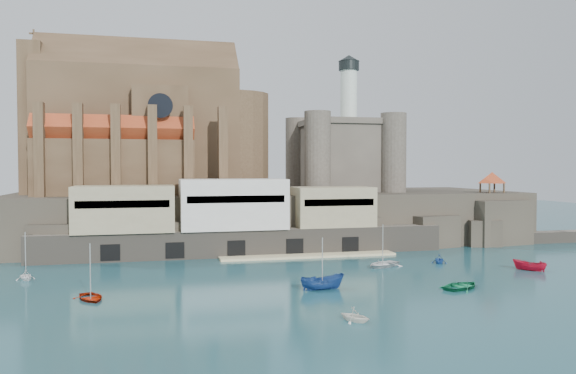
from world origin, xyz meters
The scene contains 15 objects.
ground centered at (0.00, 0.00, 0.00)m, with size 300.00×300.00×0.00m, color #17434D.
promontory centered at (-0.19, 39.37, 4.92)m, with size 100.00×36.00×10.00m.
quay centered at (-10.19, 23.07, 6.07)m, with size 70.00×12.00×13.05m.
church centered at (-24.13, 41.85, 22.13)m, with size 47.00×25.93×30.51m.
castle_keep centered at (16.08, 41.08, 18.31)m, with size 21.20×21.20×29.30m.
rock_outcrop centered at (42.00, 25.84, 4.02)m, with size 14.50×10.50×8.70m.
pavilion centered at (42.00, 26.00, 12.73)m, with size 6.40×6.40×5.40m.
boat_0 centered at (-30.35, -5.78, 0.00)m, with size 3.62×1.05×5.07m, color #901501.
boat_1 centered at (-4.27, -21.31, 0.00)m, with size 2.85×1.74×3.30m, color white.
boat_2 centered at (-3.17, -6.91, 0.00)m, with size 2.15×2.20×5.70m, color navy.
boat_3 centered at (13.94, -10.25, 0.00)m, with size 4.23×1.23×5.92m, color #147347.
boat_4 centered at (-40.00, 8.06, 0.00)m, with size 2.84×1.73×3.29m, color white.
boat_5 centered at (30.00, -1.65, 0.00)m, with size 1.77×1.82×4.72m, color #B40E28.
boat_6 centered at (10.45, 6.37, 0.00)m, with size 4.49×1.30×6.29m, color silver.
boat_7 centered at (20.29, 7.09, 0.00)m, with size 2.84×1.73×3.29m, color #1E4897.
Camera 1 is at (-23.27, -72.53, 15.02)m, focal length 35.00 mm.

